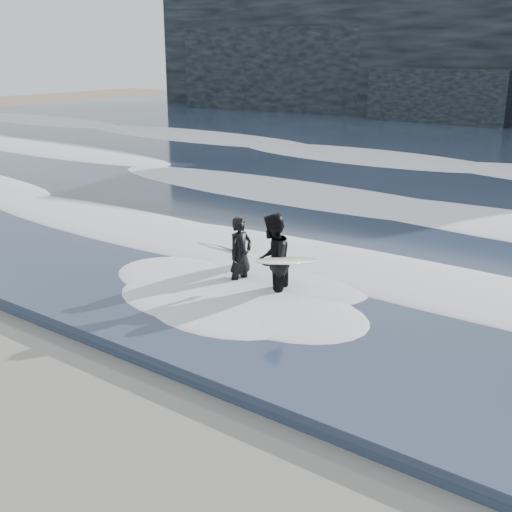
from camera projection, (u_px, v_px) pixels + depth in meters
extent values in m
cube|color=#29354E|center=(497.00, 158.00, 32.09)|extent=(90.00, 52.00, 0.30)
ellipsoid|color=white|center=(263.00, 248.00, 16.75)|extent=(60.00, 3.20, 0.20)
ellipsoid|color=white|center=(382.00, 199.00, 22.09)|extent=(60.00, 4.00, 0.24)
ellipsoid|color=white|center=(471.00, 162.00, 28.95)|extent=(60.00, 4.80, 0.30)
imported|color=black|center=(241.00, 256.00, 14.56)|extent=(0.51, 0.70, 1.78)
ellipsoid|color=white|center=(228.00, 250.00, 14.82)|extent=(0.68, 2.17, 0.99)
imported|color=black|center=(272.00, 260.00, 13.81)|extent=(1.01, 1.17, 2.05)
ellipsoid|color=silver|center=(289.00, 261.00, 13.55)|extent=(0.78, 2.13, 0.55)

